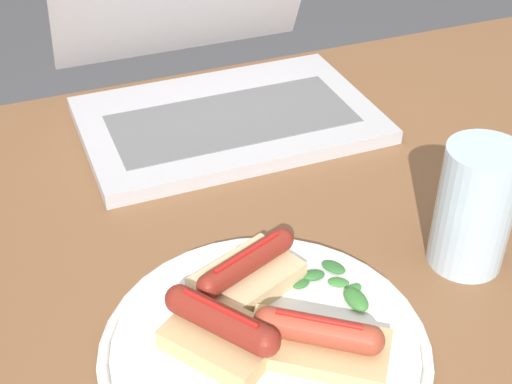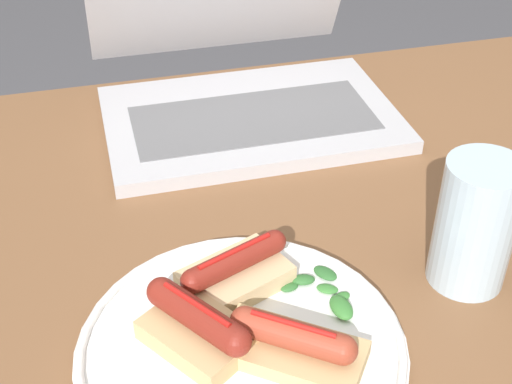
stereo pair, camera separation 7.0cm
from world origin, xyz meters
name	(u,v)px [view 2 (the right image)]	position (x,y,z in m)	size (l,w,h in m)	color
desk	(336,274)	(0.00, 0.00, 0.63)	(1.18, 0.76, 0.71)	brown
laptop	(241,79)	(-0.05, 0.26, 0.75)	(0.37, 0.34, 0.23)	#B7B7BC
plate	(242,349)	(-0.15, -0.17, 0.72)	(0.28, 0.28, 0.02)	white
sausage_toast_left	(292,344)	(-0.11, -0.19, 0.74)	(0.13, 0.12, 0.04)	tan
sausage_toast_middle	(235,271)	(-0.14, -0.09, 0.74)	(0.11, 0.09, 0.04)	#D6B784
sausage_toast_right	(198,326)	(-0.19, -0.15, 0.75)	(0.10, 0.11, 0.05)	tan
salad_pile	(328,293)	(-0.06, -0.13, 0.73)	(0.06, 0.08, 0.01)	#2D662D
drinking_glass	(475,224)	(0.08, -0.12, 0.78)	(0.07, 0.07, 0.13)	silver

